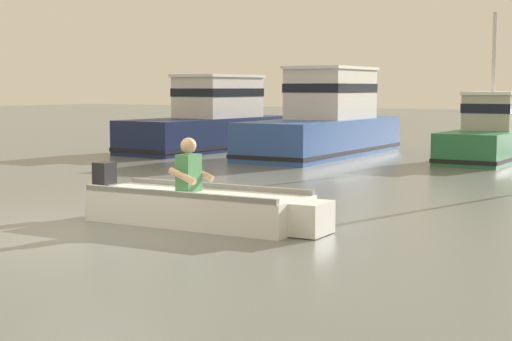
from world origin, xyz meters
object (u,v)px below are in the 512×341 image
at_px(moored_boat_blue, 325,123).
at_px(moored_boat_green, 492,135).
at_px(rowboat_with_person, 202,206).
at_px(moored_boat_navy, 211,122).

bearing_deg(moored_boat_blue, moored_boat_green, 13.90).
bearing_deg(rowboat_with_person, moored_boat_navy, 126.10).
xyz_separation_m(rowboat_with_person, moored_boat_navy, (-7.88, 10.81, 0.58)).
distance_m(rowboat_with_person, moored_boat_blue, 11.63).
relative_size(rowboat_with_person, moored_boat_green, 0.81).
bearing_deg(rowboat_with_person, moored_boat_blue, 110.24).
xyz_separation_m(moored_boat_navy, moored_boat_green, (8.17, 1.15, -0.17)).
xyz_separation_m(rowboat_with_person, moored_boat_green, (0.29, 11.96, 0.41)).
bearing_deg(moored_boat_navy, rowboat_with_person, -53.90).
xyz_separation_m(rowboat_with_person, moored_boat_blue, (-4.02, 10.89, 0.65)).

